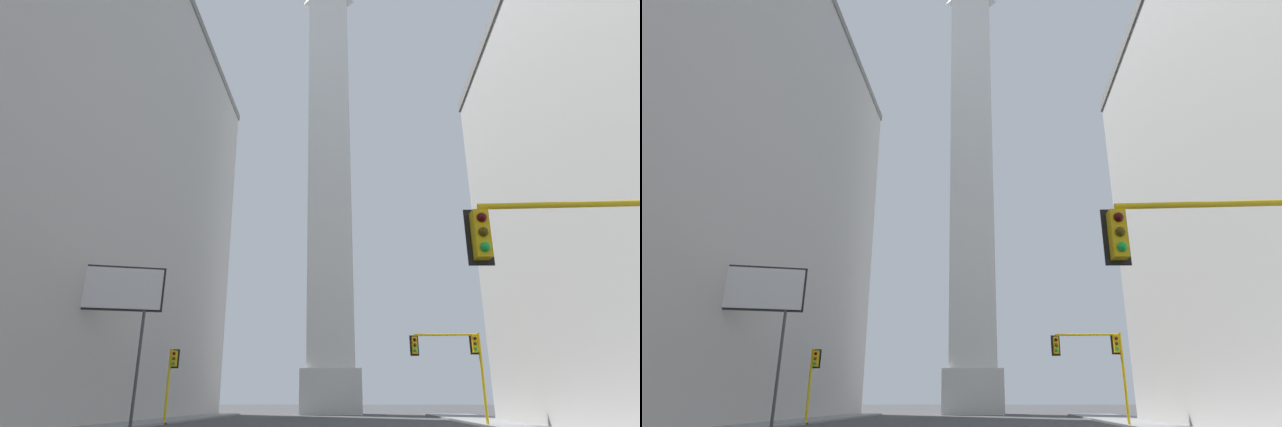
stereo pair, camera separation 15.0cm
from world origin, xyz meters
The scene contains 5 objects.
obelisk centered at (0.00, 60.40, 32.64)m, with size 7.15×7.15×67.79m.
traffic_light_mid_right centered at (9.27, 31.41, 4.36)m, with size 4.71×0.50×5.73m.
traffic_light_near_right centered at (8.48, 7.94, 4.43)m, with size 5.48×0.51×5.78m.
traffic_light_mid_left centered at (-10.44, 33.64, 3.35)m, with size 0.77×0.50×5.06m.
billboard_sign centered at (-12.30, 26.65, 7.71)m, with size 6.11×1.90×9.42m.
Camera 1 is at (2.33, -2.80, 1.56)m, focal length 28.00 mm.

